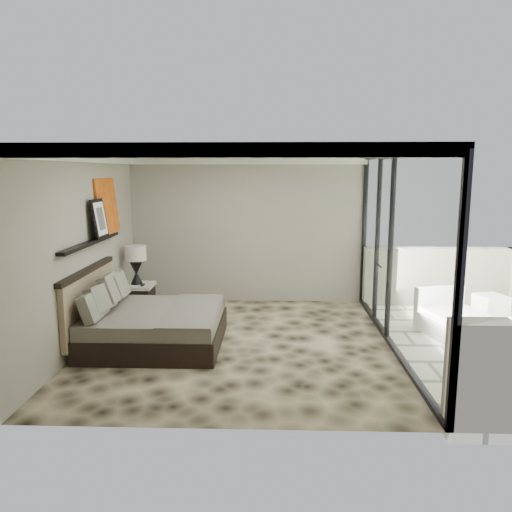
{
  "coord_description": "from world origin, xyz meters",
  "views": [
    {
      "loc": [
        0.5,
        -7.1,
        2.55
      ],
      "look_at": [
        0.24,
        0.4,
        1.26
      ],
      "focal_mm": 35.0,
      "sensor_mm": 36.0,
      "label": 1
    }
  ],
  "objects_px": {
    "bed": "(149,323)",
    "nightstand": "(138,297)",
    "ottoman": "(490,308)",
    "table_lamp": "(136,260)",
    "lounger": "(467,328)"
  },
  "relations": [
    {
      "from": "table_lamp",
      "to": "lounger",
      "type": "height_order",
      "value": "table_lamp"
    },
    {
      "from": "bed",
      "to": "table_lamp",
      "type": "distance_m",
      "value": 1.94
    },
    {
      "from": "nightstand",
      "to": "table_lamp",
      "type": "relative_size",
      "value": 0.82
    },
    {
      "from": "ottoman",
      "to": "lounger",
      "type": "relative_size",
      "value": 0.24
    },
    {
      "from": "nightstand",
      "to": "lounger",
      "type": "distance_m",
      "value": 5.56
    },
    {
      "from": "ottoman",
      "to": "nightstand",
      "type": "bearing_deg",
      "value": 177.23
    },
    {
      "from": "bed",
      "to": "nightstand",
      "type": "relative_size",
      "value": 3.45
    },
    {
      "from": "bed",
      "to": "nightstand",
      "type": "distance_m",
      "value": 1.82
    },
    {
      "from": "bed",
      "to": "table_lamp",
      "type": "xyz_separation_m",
      "value": [
        -0.64,
        1.72,
        0.64
      ]
    },
    {
      "from": "bed",
      "to": "ottoman",
      "type": "bearing_deg",
      "value": 14.15
    },
    {
      "from": "nightstand",
      "to": "ottoman",
      "type": "distance_m",
      "value": 6.2
    },
    {
      "from": "bed",
      "to": "lounger",
      "type": "xyz_separation_m",
      "value": [
        4.75,
        0.3,
        -0.12
      ]
    },
    {
      "from": "table_lamp",
      "to": "ottoman",
      "type": "xyz_separation_m",
      "value": [
        6.2,
        -0.32,
        -0.74
      ]
    },
    {
      "from": "lounger",
      "to": "ottoman",
      "type": "bearing_deg",
      "value": 38.67
    },
    {
      "from": "table_lamp",
      "to": "lounger",
      "type": "relative_size",
      "value": 0.37
    }
  ]
}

